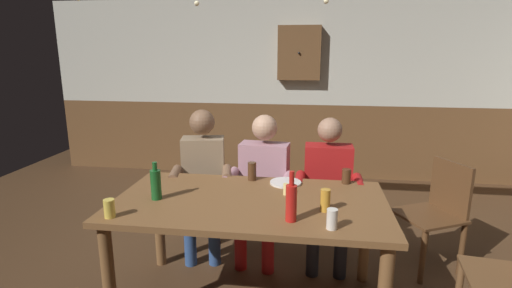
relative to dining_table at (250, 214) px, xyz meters
name	(u,v)px	position (x,y,z in m)	size (l,w,h in m)	color
ground_plane	(254,288)	(0.00, 0.17, -0.68)	(7.88, 7.88, 0.00)	#4C331E
back_wall_upper	(285,52)	(0.00, 3.00, 1.05)	(6.57, 0.12, 1.40)	beige
back_wall_wainscot	(283,139)	(0.00, 3.00, -0.16)	(6.57, 0.12, 1.02)	brown
dining_table	(250,214)	(0.00, 0.00, 0.00)	(1.80, 0.97, 0.78)	brown
person_0	(203,176)	(-0.53, 0.72, 0.01)	(0.55, 0.57, 1.25)	#997F60
person_1	(262,180)	(-0.01, 0.71, 0.00)	(0.58, 0.55, 1.22)	#B78493
person_2	(328,185)	(0.54, 0.71, -0.01)	(0.53, 0.53, 1.21)	#AD1919
chair_empty_near_left	(436,211)	(1.41, 0.71, -0.20)	(0.59, 0.59, 0.88)	brown
table_candle	(286,189)	(0.23, 0.13, 0.14)	(0.04, 0.04, 0.08)	#F9E08C
plate_0	(286,183)	(0.21, 0.36, 0.11)	(0.23, 0.23, 0.01)	white
bottle_0	(156,184)	(-0.62, -0.08, 0.21)	(0.07, 0.07, 0.26)	#195923
bottle_1	(291,202)	(0.29, -0.29, 0.22)	(0.06, 0.06, 0.30)	red
pint_glass_0	(332,219)	(0.52, -0.36, 0.16)	(0.06, 0.06, 0.12)	white
pint_glass_1	(252,171)	(-0.05, 0.40, 0.17)	(0.06, 0.06, 0.14)	#4C2D19
pint_glass_2	(346,176)	(0.66, 0.43, 0.16)	(0.07, 0.07, 0.11)	#4C2D19
pint_glass_3	(325,200)	(0.49, -0.12, 0.17)	(0.06, 0.06, 0.14)	gold
pint_glass_4	(109,208)	(-0.78, -0.39, 0.16)	(0.06, 0.06, 0.11)	#E5C64C
wall_dart_cabinet	(299,53)	(0.20, 2.87, 1.04)	(0.56, 0.15, 0.70)	brown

